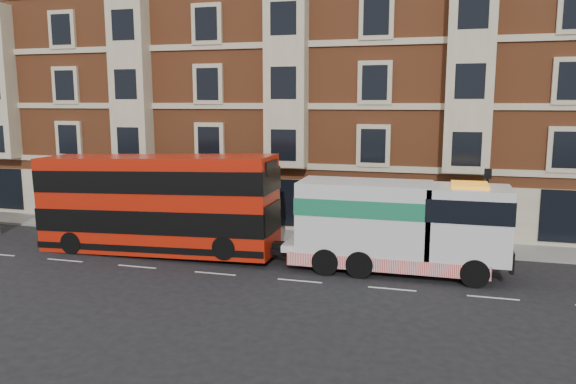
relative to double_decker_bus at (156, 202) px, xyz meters
name	(u,v)px	position (x,y,z in m)	size (l,w,h in m)	color
ground	(215,274)	(4.22, -2.45, -2.67)	(120.00, 120.00, 0.00)	black
sidewalk	(265,235)	(4.22, 5.05, -2.60)	(90.00, 3.00, 0.15)	slate
victorian_terrace	(305,67)	(4.72, 12.55, 7.39)	(45.00, 12.00, 20.40)	brown
lamp_post_west	(160,190)	(-1.78, 3.75, 0.00)	(0.35, 0.15, 4.35)	black
lamp_post_east	(486,205)	(16.22, 3.75, 0.00)	(0.35, 0.15, 4.35)	black
double_decker_bus	(156,202)	(0.00, 0.00, 0.00)	(12.46, 2.86, 5.04)	#B71B0A
tow_truck	(395,225)	(12.07, 0.00, -0.47)	(9.98, 2.95, 4.16)	silver
pedestrian	(141,210)	(-3.92, 5.16, -1.59)	(0.68, 0.45, 1.86)	black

